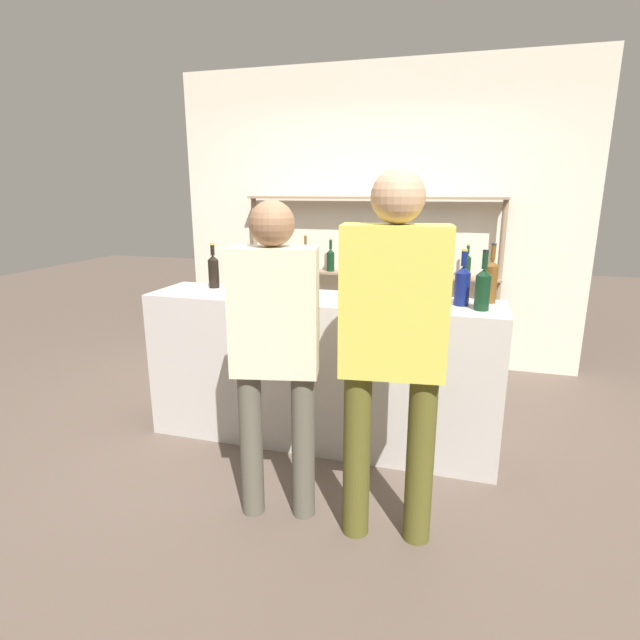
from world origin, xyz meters
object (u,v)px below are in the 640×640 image
at_px(counter_bottle_5, 483,288).
at_px(counter_bottle_2, 397,276).
at_px(counter_bottle_0, 397,282).
at_px(ice_bucket, 269,277).
at_px(wine_glass, 241,276).
at_px(customer_right, 393,337).
at_px(counter_bottle_1, 214,270).
at_px(counter_bottle_3, 491,280).
at_px(counter_bottle_4, 462,284).
at_px(customer_center, 275,341).

bearing_deg(counter_bottle_5, counter_bottle_2, 158.49).
bearing_deg(counter_bottle_0, counter_bottle_5, -0.24).
bearing_deg(ice_bucket, wine_glass, -169.42).
bearing_deg(counter_bottle_5, ice_bucket, 177.52).
distance_m(counter_bottle_0, customer_right, 0.82).
xyz_separation_m(counter_bottle_1, counter_bottle_3, (1.86, 0.04, 0.02)).
bearing_deg(ice_bucket, counter_bottle_3, 6.59).
bearing_deg(customer_right, counter_bottle_1, 48.48).
distance_m(counter_bottle_0, counter_bottle_3, 0.58).
relative_size(counter_bottle_4, wine_glass, 1.98).
height_order(counter_bottle_0, counter_bottle_1, counter_bottle_0).
bearing_deg(counter_bottle_3, wine_glass, -172.93).
distance_m(counter_bottle_3, wine_glass, 1.59).
bearing_deg(counter_bottle_0, counter_bottle_4, 13.76).
distance_m(counter_bottle_5, customer_right, 0.90).
distance_m(counter_bottle_0, counter_bottle_4, 0.39).
bearing_deg(counter_bottle_2, ice_bucket, -169.75).
height_order(wine_glass, customer_right, customer_right).
height_order(counter_bottle_0, wine_glass, counter_bottle_0).
bearing_deg(counter_bottle_1, counter_bottle_4, -2.79).
distance_m(counter_bottle_2, wine_glass, 1.02).
xyz_separation_m(counter_bottle_3, ice_bucket, (-1.39, -0.16, -0.02)).
bearing_deg(customer_center, counter_bottle_2, -36.49).
xyz_separation_m(counter_bottle_0, counter_bottle_2, (-0.03, 0.20, 0.00)).
relative_size(counter_bottle_3, customer_right, 0.21).
relative_size(counter_bottle_4, ice_bucket, 1.41).
bearing_deg(ice_bucket, customer_right, -42.42).
xyz_separation_m(counter_bottle_1, ice_bucket, (0.47, -0.12, -0.00)).
height_order(counter_bottle_5, ice_bucket, counter_bottle_5).
bearing_deg(ice_bucket, counter_bottle_4, 1.68).
bearing_deg(counter_bottle_5, counter_bottle_0, 179.76).
height_order(counter_bottle_1, counter_bottle_2, counter_bottle_2).
bearing_deg(counter_bottle_2, customer_center, -114.40).
height_order(counter_bottle_1, counter_bottle_3, counter_bottle_3).
xyz_separation_m(counter_bottle_2, customer_center, (-0.45, -0.99, -0.18)).
distance_m(counter_bottle_2, customer_right, 1.02).
bearing_deg(counter_bottle_0, counter_bottle_3, 21.81).
height_order(counter_bottle_4, ice_bucket, counter_bottle_4).
relative_size(counter_bottle_5, wine_glass, 2.04).
bearing_deg(counter_bottle_0, counter_bottle_1, 172.47).
xyz_separation_m(counter_bottle_2, counter_bottle_5, (0.52, -0.21, -0.01)).
distance_m(counter_bottle_0, customer_center, 0.94).
xyz_separation_m(counter_bottle_1, counter_bottle_2, (1.29, 0.03, 0.02)).
relative_size(counter_bottle_1, customer_right, 0.18).
relative_size(counter_bottle_2, wine_glass, 2.16).
relative_size(counter_bottle_1, counter_bottle_5, 0.90).
xyz_separation_m(counter_bottle_3, wine_glass, (-1.58, -0.20, -0.02)).
bearing_deg(customer_center, counter_bottle_3, -57.58).
distance_m(counter_bottle_0, ice_bucket, 0.85).
distance_m(customer_right, customer_center, 0.58).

